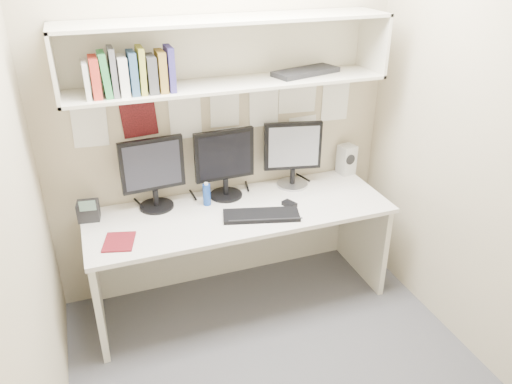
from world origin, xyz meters
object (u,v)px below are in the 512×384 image
object	(u,v)px
monitor_left	(153,171)
keyboard	(261,215)
speaker	(346,159)
desk_phone	(88,211)
monitor_right	(293,152)
monitor_center	(225,161)
desk	(240,255)
maroon_notebook	(119,242)

from	to	relation	value
monitor_left	keyboard	bearing A→B (deg)	-35.60
speaker	desk_phone	world-z (taller)	speaker
monitor_left	desk_phone	xyz separation A→B (m)	(-0.43, -0.02, -0.20)
monitor_right	speaker	size ratio (longest dim) A/B	2.12
speaker	monitor_center	bearing A→B (deg)	173.70
speaker	keyboard	bearing A→B (deg)	-162.78
desk	monitor_center	world-z (taller)	monitor_center
desk_phone	monitor_center	bearing A→B (deg)	9.54
monitor_left	monitor_right	bearing A→B (deg)	-4.46
desk	maroon_notebook	world-z (taller)	maroon_notebook
monitor_right	desk_phone	size ratio (longest dim) A/B	2.96
keyboard	speaker	distance (m)	0.94
monitor_center	keyboard	world-z (taller)	monitor_center
speaker	desk	bearing A→B (deg)	-173.27
keyboard	maroon_notebook	xyz separation A→B (m)	(-0.89, -0.00, -0.01)
keyboard	maroon_notebook	size ratio (longest dim) A/B	2.32
monitor_left	monitor_center	xyz separation A→B (m)	(0.48, 0.00, -0.00)
desk_phone	maroon_notebook	bearing A→B (deg)	-59.06
desk	speaker	size ratio (longest dim) A/B	8.93
maroon_notebook	keyboard	bearing A→B (deg)	14.98
keyboard	monitor_left	bearing A→B (deg)	164.02
monitor_left	maroon_notebook	distance (m)	0.53
monitor_right	speaker	world-z (taller)	monitor_right
monitor_left	desk_phone	bearing A→B (deg)	178.78
monitor_left	keyboard	xyz separation A→B (m)	(0.61, -0.37, -0.25)
desk	maroon_notebook	size ratio (longest dim) A/B	9.49
maroon_notebook	desk_phone	size ratio (longest dim) A/B	1.32
monitor_right	desk_phone	world-z (taller)	monitor_right
monitor_left	keyboard	size ratio (longest dim) A/B	0.99
desk	maroon_notebook	xyz separation A→B (m)	(-0.79, -0.15, 0.37)
monitor_left	speaker	distance (m)	1.46
monitor_right	maroon_notebook	distance (m)	1.34
monitor_center	desk_phone	xyz separation A→B (m)	(-0.91, -0.02, -0.20)
monitor_right	desk	bearing A→B (deg)	-143.15
monitor_center	monitor_right	world-z (taller)	monitor_center
desk	monitor_center	distance (m)	0.66
speaker	maroon_notebook	world-z (taller)	speaker
monitor_left	desk_phone	distance (m)	0.47
desk	speaker	xyz separation A→B (m)	(0.94, 0.27, 0.48)
maroon_notebook	desk_phone	distance (m)	0.38
monitor_left	monitor_right	size ratio (longest dim) A/B	1.01
monitor_left	monitor_center	distance (m)	0.48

